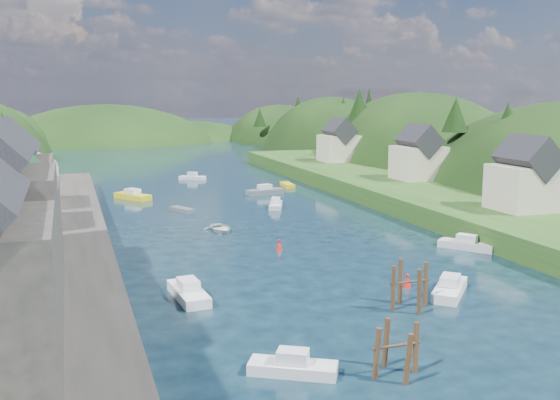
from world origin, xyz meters
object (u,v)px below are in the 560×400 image
object	(u,v)px
piling_cluster_far	(409,290)
channel_buoy_far	(279,245)
piling_cluster_near	(396,355)
channel_buoy_near	(407,281)

from	to	relation	value
piling_cluster_far	channel_buoy_far	world-z (taller)	piling_cluster_far
piling_cluster_near	channel_buoy_near	size ratio (longest dim) A/B	3.14
piling_cluster_far	channel_buoy_near	xyz separation A→B (m)	(2.41, 4.42, -0.89)
channel_buoy_near	channel_buoy_far	distance (m)	15.70
piling_cluster_near	piling_cluster_far	xyz separation A→B (m)	(6.25, 9.28, 0.22)
channel_buoy_near	piling_cluster_near	bearing A→B (deg)	-122.32
piling_cluster_near	piling_cluster_far	distance (m)	11.19
channel_buoy_near	channel_buoy_far	world-z (taller)	same
piling_cluster_far	channel_buoy_near	bearing A→B (deg)	61.35
channel_buoy_far	piling_cluster_far	bearing A→B (deg)	-79.74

